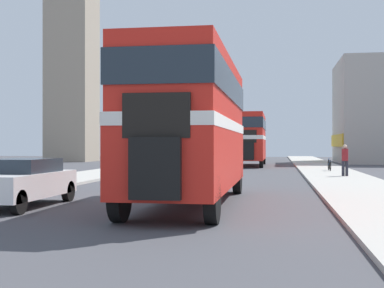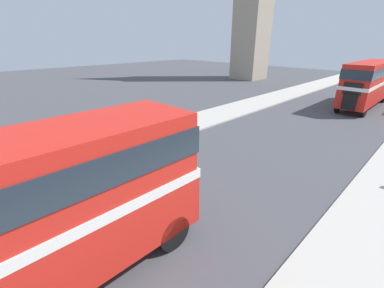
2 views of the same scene
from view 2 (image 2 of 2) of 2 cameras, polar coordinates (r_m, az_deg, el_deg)
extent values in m
plane|color=#47474C|center=(9.61, -22.17, -19.51)|extent=(120.00, 120.00, 0.00)
cube|color=#B7B2A8|center=(15.25, -32.65, -5.10)|extent=(3.50, 120.00, 0.12)
cube|color=red|center=(7.66, -33.78, -20.84)|extent=(2.42, 9.51, 1.63)
cube|color=white|center=(7.10, -35.46, -14.97)|extent=(2.45, 9.55, 0.30)
cylinder|color=black|center=(9.86, -12.70, -12.77)|extent=(0.28, 1.16, 1.16)
cylinder|color=black|center=(8.46, -4.30, -18.97)|extent=(0.28, 1.16, 1.16)
cube|color=red|center=(30.36, 34.04, 9.39)|extent=(2.36, 9.81, 1.63)
cube|color=white|center=(30.23, 34.43, 11.15)|extent=(2.38, 9.86, 0.30)
cube|color=red|center=(30.11, 34.86, 13.07)|extent=(2.31, 9.62, 1.78)
cube|color=#232D38|center=(30.10, 34.90, 13.23)|extent=(2.38, 9.71, 0.80)
cube|color=black|center=(25.55, 31.51, 7.97)|extent=(1.06, 0.20, 1.31)
cube|color=black|center=(25.50, 32.09, 10.40)|extent=(1.41, 0.12, 0.95)
cylinder|color=black|center=(26.91, 29.68, 7.34)|extent=(0.28, 1.16, 1.16)
cylinder|color=black|center=(26.47, 33.93, 6.26)|extent=(0.28, 1.16, 1.16)
cylinder|color=black|center=(34.43, 33.52, 9.24)|extent=(0.28, 1.16, 1.16)
cylinder|color=black|center=(34.08, 36.88, 8.39)|extent=(0.28, 1.16, 1.16)
cylinder|color=black|center=(11.54, -35.95, -12.86)|extent=(0.20, 0.64, 0.64)
cube|color=tan|center=(46.11, 13.61, 28.32)|extent=(4.54, 4.54, 23.06)
camera|label=1|loc=(16.25, -114.60, -26.19)|focal=50.00mm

